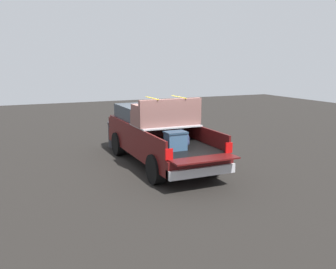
{
  "coord_description": "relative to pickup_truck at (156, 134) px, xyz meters",
  "views": [
    {
      "loc": [
        -10.87,
        4.6,
        3.31
      ],
      "look_at": [
        -0.6,
        0.0,
        1.1
      ],
      "focal_mm": 40.05,
      "sensor_mm": 36.0,
      "label": 1
    }
  ],
  "objects": [
    {
      "name": "ground_plane",
      "position": [
        -0.36,
        -0.0,
        -0.95
      ],
      "size": [
        40.0,
        40.0,
        0.0
      ],
      "primitive_type": "plane",
      "color": "black"
    },
    {
      "name": "trash_can",
      "position": [
        2.77,
        0.59,
        -0.46
      ],
      "size": [
        0.6,
        0.6,
        0.98
      ],
      "color": "#2D2D33",
      "rests_on": "ground_plane"
    },
    {
      "name": "pickup_truck",
      "position": [
        0.0,
        0.0,
        0.0
      ],
      "size": [
        6.05,
        2.06,
        2.23
      ],
      "color": "#470F0F",
      "rests_on": "ground_plane"
    }
  ]
}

